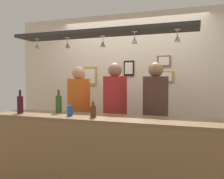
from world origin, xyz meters
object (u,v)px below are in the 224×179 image
(picture_frame_crest, at_px, (129,68))
(bottle_wine_dark_red, at_px, (20,104))
(person_left_orange_shirt, at_px, (79,110))
(person_right_brown_shirt, at_px, (155,112))
(bottle_champagne_green, at_px, (59,103))
(bottle_beer_brown_stubby, at_px, (93,111))
(picture_frame_upper_small, at_px, (164,61))
(drink_can, at_px, (70,111))
(picture_frame_caricature, at_px, (90,76))
(person_middle_red_shirt, at_px, (115,110))
(picture_frame_lower_pair, at_px, (165,77))

(picture_frame_crest, bearing_deg, bottle_wine_dark_red, -124.78)
(person_left_orange_shirt, height_order, person_right_brown_shirt, person_right_brown_shirt)
(bottle_champagne_green, relative_size, bottle_beer_brown_stubby, 1.67)
(bottle_champagne_green, height_order, picture_frame_upper_small, picture_frame_upper_small)
(person_left_orange_shirt, distance_m, bottle_beer_brown_stubby, 0.89)
(drink_can, height_order, picture_frame_caricature, picture_frame_caricature)
(bottle_champagne_green, relative_size, picture_frame_crest, 1.15)
(person_right_brown_shirt, distance_m, picture_frame_upper_small, 1.07)
(person_middle_red_shirt, relative_size, person_right_brown_shirt, 1.00)
(bottle_champagne_green, xyz_separation_m, bottle_beer_brown_stubby, (0.59, -0.22, -0.05))
(bottle_beer_brown_stubby, relative_size, picture_frame_caricature, 0.53)
(picture_frame_upper_small, relative_size, picture_frame_lower_pair, 0.73)
(drink_can, bearing_deg, bottle_wine_dark_red, -177.56)
(bottle_beer_brown_stubby, distance_m, drink_can, 0.31)
(person_right_brown_shirt, bearing_deg, picture_frame_lower_pair, 88.21)
(person_left_orange_shirt, relative_size, bottle_champagne_green, 5.53)
(person_middle_red_shirt, distance_m, picture_frame_upper_small, 1.22)
(bottle_wine_dark_red, height_order, picture_frame_lower_pair, picture_frame_lower_pair)
(person_left_orange_shirt, relative_size, drink_can, 13.60)
(picture_frame_caricature, distance_m, picture_frame_lower_pair, 1.34)
(bottle_wine_dark_red, bearing_deg, picture_frame_crest, 55.22)
(person_middle_red_shirt, xyz_separation_m, person_right_brown_shirt, (0.57, 0.00, -0.00))
(person_left_orange_shirt, xyz_separation_m, bottle_champagne_green, (-0.05, -0.48, 0.15))
(bottle_champagne_green, bearing_deg, picture_frame_crest, 63.96)
(person_left_orange_shirt, height_order, picture_frame_crest, picture_frame_crest)
(person_right_brown_shirt, xyz_separation_m, picture_frame_caricature, (-1.32, 0.77, 0.50))
(picture_frame_caricature, xyz_separation_m, picture_frame_crest, (0.73, 0.00, 0.13))
(person_middle_red_shirt, distance_m, bottle_beer_brown_stubby, 0.71)
(bottle_champagne_green, distance_m, picture_frame_caricature, 1.32)
(drink_can, xyz_separation_m, picture_frame_crest, (0.33, 1.46, 0.57))
(person_middle_red_shirt, bearing_deg, bottle_champagne_green, -142.19)
(person_right_brown_shirt, bearing_deg, bottle_wine_dark_red, -156.05)
(bottle_champagne_green, distance_m, drink_can, 0.35)
(drink_can, bearing_deg, person_right_brown_shirt, 37.01)
(bottle_champagne_green, relative_size, picture_frame_lower_pair, 1.00)
(person_right_brown_shirt, relative_size, picture_frame_crest, 6.51)
(picture_frame_caricature, xyz_separation_m, picture_frame_upper_small, (1.33, 0.00, 0.24))
(picture_frame_upper_small, distance_m, picture_frame_lower_pair, 0.25)
(bottle_wine_dark_red, bearing_deg, bottle_champagne_green, 29.14)
(bottle_wine_dark_red, bearing_deg, person_left_orange_shirt, 56.83)
(picture_frame_caricature, bearing_deg, bottle_beer_brown_stubby, -64.22)
(person_right_brown_shirt, bearing_deg, picture_frame_crest, 126.96)
(person_right_brown_shirt, xyz_separation_m, bottle_wine_dark_red, (-1.62, -0.72, 0.13))
(drink_can, xyz_separation_m, picture_frame_lower_pair, (0.94, 1.46, 0.42))
(bottle_champagne_green, distance_m, picture_frame_lower_pair, 1.79)
(bottle_wine_dark_red, bearing_deg, picture_frame_caricature, 78.57)
(bottle_wine_dark_red, xyz_separation_m, bottle_beer_brown_stubby, (1.01, 0.02, -0.05))
(bottle_wine_dark_red, distance_m, picture_frame_crest, 1.89)
(person_middle_red_shirt, relative_size, picture_frame_caricature, 4.99)
(person_right_brown_shirt, distance_m, picture_frame_lower_pair, 0.92)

